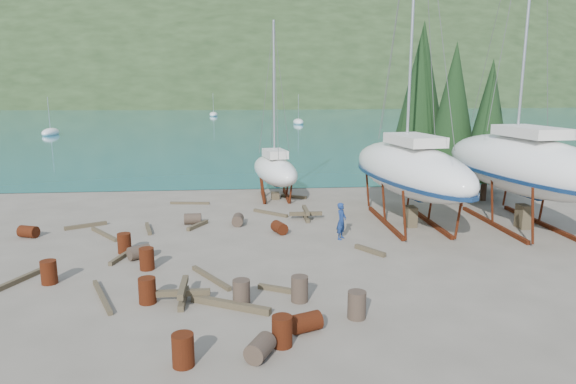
{
  "coord_description": "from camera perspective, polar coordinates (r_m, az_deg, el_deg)",
  "views": [
    {
      "loc": [
        -1.39,
        -20.75,
        7.1
      ],
      "look_at": [
        0.81,
        3.0,
        2.22
      ],
      "focal_mm": 32.0,
      "sensor_mm": 36.0,
      "label": 1
    }
  ],
  "objects": [
    {
      "name": "timber_8",
      "position": [
        26.99,
        -10.02,
        -3.67
      ],
      "size": [
        1.01,
        1.61,
        0.19
      ],
      "primitive_type": "cube",
      "rotation": [
        0.0,
        0.0,
        2.63
      ],
      "color": "brown",
      "rests_on": "ground"
    },
    {
      "name": "timber_1",
      "position": [
        22.87,
        9.09,
        -6.43
      ],
      "size": [
        1.09,
        1.51,
        0.19
      ],
      "primitive_type": "cube",
      "rotation": [
        0.0,
        0.0,
        0.58
      ],
      "color": "brown",
      "rests_on": "ground"
    },
    {
      "name": "moored_boat_far",
      "position": [
        131.09,
        -8.28,
        8.51
      ],
      "size": [
        2.0,
        5.0,
        6.05
      ],
      "color": "white",
      "rests_on": "ground"
    },
    {
      "name": "drum_6",
      "position": [
        25.43,
        -0.96,
        -3.98
      ],
      "size": [
        0.85,
        1.03,
        0.58
      ],
      "primitive_type": "cylinder",
      "rotation": [
        1.57,
        0.0,
        0.36
      ],
      "color": "#632411",
      "rests_on": "ground"
    },
    {
      "name": "timber_12",
      "position": [
        22.99,
        -17.91,
        -6.8
      ],
      "size": [
        0.72,
        2.03,
        0.17
      ],
      "primitive_type": "cube",
      "rotation": [
        0.0,
        0.0,
        2.87
      ],
      "color": "brown",
      "rests_on": "ground"
    },
    {
      "name": "timber_6",
      "position": [
        33.48,
        0.65,
        -0.52
      ],
      "size": [
        1.63,
        1.0,
        0.19
      ],
      "primitive_type": "cube",
      "rotation": [
        0.0,
        0.0,
        1.07
      ],
      "color": "brown",
      "rests_on": "ground"
    },
    {
      "name": "drum_7",
      "position": [
        14.79,
        -0.66,
        -15.21
      ],
      "size": [
        0.58,
        0.58,
        0.88
      ],
      "primitive_type": "cylinder",
      "color": "#632411",
      "rests_on": "ground"
    },
    {
      "name": "timber_3",
      "position": [
        19.02,
        -19.96,
        -10.86
      ],
      "size": [
        1.38,
        2.89,
        0.15
      ],
      "primitive_type": "cube",
      "rotation": [
        0.0,
        0.0,
        0.41
      ],
      "color": "brown",
      "rests_on": "ground"
    },
    {
      "name": "drum_16",
      "position": [
        17.35,
        -5.2,
        -11.08
      ],
      "size": [
        0.58,
        0.58,
        0.88
      ],
      "primitive_type": "cylinder",
      "color": "#2D2823",
      "rests_on": "ground"
    },
    {
      "name": "drum_10",
      "position": [
        18.07,
        -15.37,
        -10.51
      ],
      "size": [
        0.58,
        0.58,
        0.88
      ],
      "primitive_type": "cylinder",
      "color": "#632411",
      "rests_on": "ground"
    },
    {
      "name": "far_hill",
      "position": [
        340.82,
        -5.15,
        10.32
      ],
      "size": [
        800.0,
        360.0,
        110.0
      ],
      "primitive_type": "ellipsoid",
      "color": "#213219",
      "rests_on": "ground"
    },
    {
      "name": "cypress_near_right",
      "position": [
        35.6,
        17.89,
        8.9
      ],
      "size": [
        3.6,
        3.6,
        10.0
      ],
      "color": "black",
      "rests_on": "ground"
    },
    {
      "name": "drum_1",
      "position": [
        14.29,
        -3.12,
        -16.93
      ],
      "size": [
        0.92,
        1.05,
        0.58
      ],
      "primitive_type": "cylinder",
      "rotation": [
        1.57,
        0.0,
        2.67
      ],
      "color": "#2D2823",
      "rests_on": "ground"
    },
    {
      "name": "far_house_right",
      "position": [
        213.11,
        3.22,
        10.42
      ],
      "size": [
        6.6,
        5.6,
        5.6
      ],
      "color": "beige",
      "rests_on": "ground"
    },
    {
      "name": "cypress_mid_right",
      "position": [
        34.45,
        21.42,
        7.14
      ],
      "size": [
        3.06,
        3.06,
        8.5
      ],
      "color": "black",
      "rests_on": "ground"
    },
    {
      "name": "far_house_center",
      "position": [
        211.61,
        -10.52,
        10.24
      ],
      "size": [
        6.6,
        5.6,
        5.6
      ],
      "color": "beige",
      "rests_on": "ground"
    },
    {
      "name": "drum_17",
      "position": [
        16.53,
        7.65,
        -12.33
      ],
      "size": [
        0.58,
        0.58,
        0.88
      ],
      "primitive_type": "cylinder",
      "color": "#2D2823",
      "rests_on": "ground"
    },
    {
      "name": "drum_2",
      "position": [
        27.71,
        -26.88,
        -3.95
      ],
      "size": [
        1.03,
        0.86,
        0.58
      ],
      "primitive_type": "cylinder",
      "rotation": [
        1.57,
        0.0,
        1.2
      ],
      "color": "#632411",
      "rests_on": "ground"
    },
    {
      "name": "cypress_back_left",
      "position": [
        36.89,
        14.57,
        10.51
      ],
      "size": [
        4.14,
        4.14,
        11.5
      ],
      "color": "black",
      "rests_on": "ground"
    },
    {
      "name": "timber_14",
      "position": [
        21.8,
        -27.51,
        -8.56
      ],
      "size": [
        1.21,
        2.5,
        0.18
      ],
      "primitive_type": "cube",
      "rotation": [
        0.0,
        0.0,
        2.74
      ],
      "color": "brown",
      "rests_on": "ground"
    },
    {
      "name": "large_sailboat_far",
      "position": [
        28.98,
        24.5,
        2.87
      ],
      "size": [
        4.97,
        12.9,
        19.89
      ],
      "rotation": [
        0.0,
        0.0,
        0.11
      ],
      "color": "white",
      "rests_on": "ground"
    },
    {
      "name": "cypress_far_right",
      "position": [
        37.79,
        21.47,
        7.9
      ],
      "size": [
        3.24,
        3.24,
        9.0
      ],
      "color": "black",
      "rests_on": "ground"
    },
    {
      "name": "timber_4",
      "position": [
        26.97,
        -15.26,
        -3.94
      ],
      "size": [
        0.65,
        1.96,
        0.17
      ],
      "primitive_type": "cube",
      "rotation": [
        0.0,
        0.0,
        0.25
      ],
      "color": "brown",
      "rests_on": "ground"
    },
    {
      "name": "far_house_left",
      "position": [
        218.79,
        -21.16,
        9.71
      ],
      "size": [
        6.6,
        5.6,
        5.6
      ],
      "color": "beige",
      "rests_on": "ground"
    },
    {
      "name": "small_sailboat_shore",
      "position": [
        33.32,
        -1.48,
        2.48
      ],
      "size": [
        3.56,
        7.3,
        11.2
      ],
      "rotation": [
        0.0,
        0.0,
        0.2
      ],
      "color": "white",
      "rests_on": "ground"
    },
    {
      "name": "drum_5",
      "position": [
        17.58,
        1.3,
        -10.71
      ],
      "size": [
        0.58,
        0.58,
        0.88
      ],
      "primitive_type": "cylinder",
      "color": "#2D2823",
      "rests_on": "ground"
    },
    {
      "name": "timber_7",
      "position": [
        18.45,
        -0.76,
        -10.79
      ],
      "size": [
        1.64,
        0.99,
        0.17
      ],
      "primitive_type": "cube",
      "rotation": [
        0.0,
        0.0,
        1.08
      ],
      "color": "brown",
      "rests_on": "ground"
    },
    {
      "name": "timber_5",
      "position": [
        19.75,
        -8.57,
        -9.4
      ],
      "size": [
        1.6,
        2.47,
        0.16
      ],
      "primitive_type": "cube",
      "rotation": [
        0.0,
        0.0,
        0.55
      ],
      "color": "brown",
      "rests_on": "ground"
    },
    {
      "name": "timber_17",
      "position": [
        26.62,
        -19.75,
        -4.43
      ],
      "size": [
        1.8,
        2.31,
        0.16
      ],
      "primitive_type": "cube",
      "rotation": [
        0.0,
        0.0,
        0.65
      ],
      "color": "brown",
      "rests_on": "ground"
    },
    {
      "name": "timber_0",
      "position": [
        32.33,
        -10.85,
        -1.21
      ],
      "size": [
        2.44,
        0.46,
        0.14
      ],
      "primitive_type": "cube",
      "rotation": [
        0.0,
        0.0,
        1.44
      ],
      "color": "brown",
      "rests_on": "ground"
    },
    {
      "name": "drum_11",
      "position": [
        27.03,
        -5.6,
        -3.09
      ],
      "size": [
        0.65,
        0.92,
        0.58
      ],
      "primitive_type": "cylinder",
      "rotation": [
        1.57,
        0.0,
        3.06
      ],
      "color": "#2D2823",
      "rests_on": "ground"
    },
    {
      "name": "drum_3",
      "position": [
        14.13,
        -11.58,
        -16.83
      ],
      "size": [
        0.58,
        0.58,
        0.88
      ],
      "primitive_type": "cylinder",
      "color": "#632411",
      "rests_on": "ground"
    },
    {
      "name": "timber_10",
      "position": [
        29.22,
        -1.96,
        -2.35
      ],
      "size": [
        1.89,
        1.75,
        0.16
      ],
      "primitive_type": "cube",
      "rotation": [
        0.0,
        0.0,
        0.83
      ],
      "color": "brown",
      "rests_on": "ground"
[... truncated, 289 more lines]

